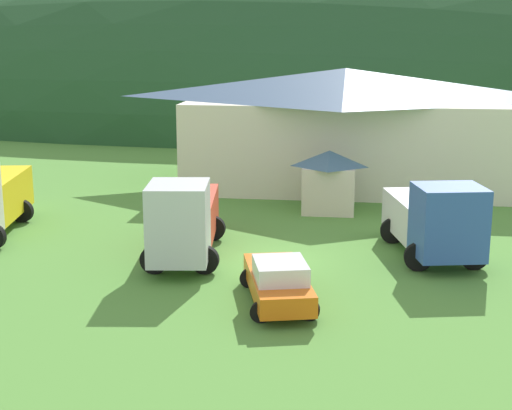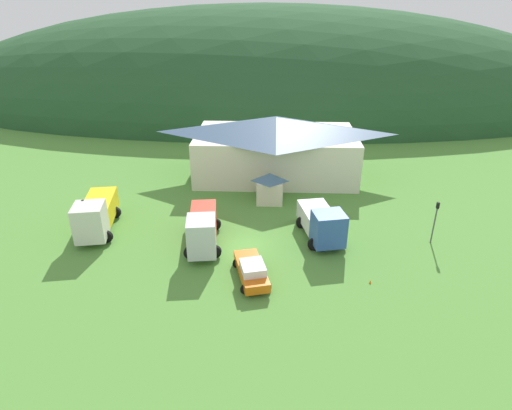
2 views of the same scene
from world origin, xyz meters
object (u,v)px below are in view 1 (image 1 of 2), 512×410
play_shed_cream (329,181)px  box_truck_blue (435,219)px  service_pickup_orange (278,281)px  tow_truck_silver (184,218)px  traffic_cone_near_pickup (201,232)px  depot_building (344,125)px

play_shed_cream → box_truck_blue: bearing=-58.2°
play_shed_cream → service_pickup_orange: size_ratio=0.61×
play_shed_cream → box_truck_blue: size_ratio=0.46×
tow_truck_silver → box_truck_blue: size_ratio=1.17×
service_pickup_orange → traffic_cone_near_pickup: (-4.57, 8.92, -0.83)m
tow_truck_silver → service_pickup_orange: bearing=35.6°
depot_building → box_truck_blue: bearing=-75.0°
depot_building → service_pickup_orange: size_ratio=3.72×
traffic_cone_near_pickup → box_truck_blue: bearing=-14.8°
play_shed_cream → traffic_cone_near_pickup: (-5.71, -4.69, -1.66)m
service_pickup_orange → tow_truck_silver: bearing=-151.8°
tow_truck_silver → service_pickup_orange: tow_truck_silver is taller
play_shed_cream → traffic_cone_near_pickup: play_shed_cream is taller
box_truck_blue → traffic_cone_near_pickup: bearing=-116.8°
depot_building → tow_truck_silver: depot_building is taller
depot_building → play_shed_cream: depot_building is taller
depot_building → service_pickup_orange: 21.52m
tow_truck_silver → traffic_cone_near_pickup: size_ratio=16.93×
play_shed_cream → box_truck_blue: (4.60, -7.41, -0.00)m
tow_truck_silver → box_truck_blue: (10.08, 1.51, -0.06)m
depot_building → traffic_cone_near_pickup: bearing=-116.9°
play_shed_cream → service_pickup_orange: 13.68m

